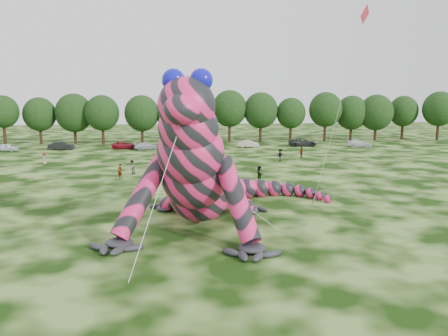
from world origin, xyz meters
TOP-DOWN VIEW (x-y plane):
  - ground at (0.00, 0.00)m, footprint 240.00×240.00m
  - inflatable_gecko at (-2.54, 2.22)m, footprint 23.04×25.53m
  - flying_kite at (9.42, 2.46)m, footprint 2.95×4.03m
  - tree_3 at (-35.72, 57.07)m, footprint 5.81×5.23m
  - tree_4 at (-29.64, 58.71)m, footprint 6.22×5.60m
  - tree_5 at (-23.12, 58.44)m, footprint 7.16×6.44m
  - tree_6 at (-17.56, 56.68)m, footprint 6.52×5.86m
  - tree_7 at (-10.08, 56.80)m, footprint 6.68×6.01m
  - tree_8 at (-4.22, 56.99)m, footprint 6.14×5.53m
  - tree_9 at (1.06, 57.35)m, footprint 5.27×4.74m
  - tree_10 at (7.40, 58.58)m, footprint 7.09×6.38m
  - tree_11 at (13.79, 58.20)m, footprint 7.01×6.31m
  - tree_12 at (20.01, 57.74)m, footprint 5.99×5.39m
  - tree_13 at (27.13, 57.13)m, footprint 6.83×6.15m
  - tree_14 at (33.46, 58.72)m, footprint 6.82×6.14m
  - tree_15 at (38.47, 57.77)m, footprint 7.17×6.45m
  - tree_16 at (45.45, 59.37)m, footprint 6.26×5.63m
  - tree_17 at (51.95, 56.66)m, footprint 6.98×6.28m
  - car_0 at (-32.37, 47.96)m, footprint 3.87×1.98m
  - car_1 at (-23.55, 48.54)m, footprint 4.33×1.56m
  - car_2 at (-12.54, 48.48)m, footprint 4.90×2.29m
  - car_3 at (-8.83, 46.91)m, footprint 4.54×2.25m
  - car_4 at (1.95, 46.38)m, footprint 4.21×2.11m
  - car_5 at (9.45, 48.42)m, footprint 3.92×1.53m
  - car_6 at (19.82, 48.73)m, footprint 5.28×2.59m
  - car_7 at (29.77, 46.43)m, footprint 4.72×2.57m
  - spectator_3 at (14.80, 33.31)m, footprint 0.95×1.00m
  - spectator_1 at (-9.41, 22.27)m, footprint 0.97×1.04m
  - spectator_0 at (-10.46, 19.25)m, footprint 0.76×0.72m
  - spectator_4 at (-21.88, 31.61)m, footprint 0.91×0.73m
  - spectator_5 at (4.63, 15.53)m, footprint 0.99×1.72m
  - spectator_2 at (10.89, 30.80)m, footprint 1.26×1.01m

SIDE VIEW (x-z plane):
  - ground at x=0.00m, z-range 0.00..0.00m
  - car_0 at x=-32.37m, z-range 0.00..1.26m
  - car_3 at x=-8.83m, z-range 0.00..1.27m
  - car_5 at x=9.45m, z-range 0.00..1.27m
  - car_7 at x=29.77m, z-range 0.00..1.30m
  - car_2 at x=-12.54m, z-range 0.00..1.36m
  - car_4 at x=1.95m, z-range 0.00..1.38m
  - car_1 at x=-23.55m, z-range 0.00..1.42m
  - car_6 at x=19.82m, z-range 0.00..1.44m
  - spectator_4 at x=-21.88m, z-range 0.00..1.61m
  - spectator_3 at x=14.80m, z-range 0.00..1.66m
  - spectator_1 at x=-9.41m, z-range 0.00..1.70m
  - spectator_2 at x=10.89m, z-range 0.00..1.70m
  - spectator_0 at x=-10.46m, z-range 0.00..1.75m
  - spectator_5 at x=4.63m, z-range 0.00..1.77m
  - tree_9 at x=1.06m, z-range 0.00..8.68m
  - tree_8 at x=-4.22m, z-range 0.00..8.94m
  - tree_12 at x=20.01m, z-range 0.00..8.97m
  - tree_4 at x=-29.64m, z-range 0.00..9.06m
  - tree_16 at x=45.45m, z-range 0.00..9.37m
  - tree_14 at x=33.46m, z-range 0.00..9.40m
  - tree_3 at x=-35.72m, z-range 0.00..9.44m
  - tree_7 at x=-10.08m, z-range 0.00..9.48m
  - tree_6 at x=-17.56m, z-range 0.00..9.49m
  - tree_15 at x=38.47m, z-range 0.00..9.63m
  - tree_5 at x=-23.12m, z-range 0.00..9.80m
  - tree_11 at x=13.79m, z-range 0.00..10.07m
  - tree_13 at x=27.13m, z-range 0.00..10.13m
  - tree_17 at x=51.95m, z-range 0.00..10.30m
  - tree_10 at x=7.40m, z-range 0.00..10.50m
  - inflatable_gecko at x=-2.54m, z-range 0.00..10.85m
  - flying_kite at x=9.42m, z-range 6.07..22.06m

